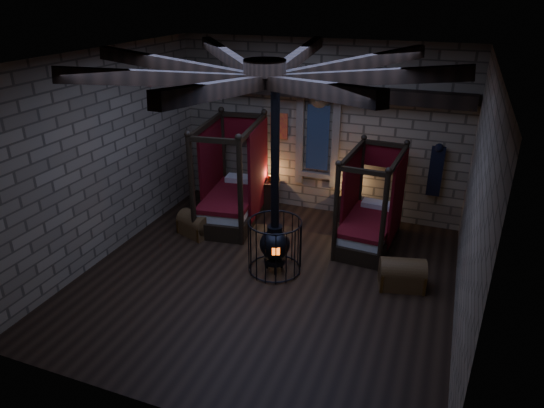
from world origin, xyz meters
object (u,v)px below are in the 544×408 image
(stove, at_px, (275,242))
(bed_right, at_px, (369,222))
(trunk_right, at_px, (402,274))
(bed_left, at_px, (233,197))
(trunk_left, at_px, (195,225))

(stove, bearing_deg, bed_right, 25.06)
(bed_right, distance_m, trunk_right, 1.78)
(bed_right, xyz_separation_m, stove, (-1.55, -1.81, 0.13))
(bed_left, distance_m, trunk_left, 1.22)
(bed_left, xyz_separation_m, trunk_right, (4.24, -1.56, -0.32))
(bed_left, height_order, bed_right, bed_left)
(trunk_right, bearing_deg, bed_left, 145.95)
(trunk_right, bearing_deg, stove, 173.04)
(bed_left, relative_size, trunk_right, 2.62)
(bed_right, bearing_deg, trunk_left, -161.62)
(trunk_right, xyz_separation_m, stove, (-2.46, -0.30, 0.37))
(bed_left, height_order, trunk_right, bed_left)
(trunk_right, bearing_deg, bed_right, 107.32)
(bed_right, bearing_deg, bed_left, -177.39)
(trunk_left, height_order, stove, stove)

